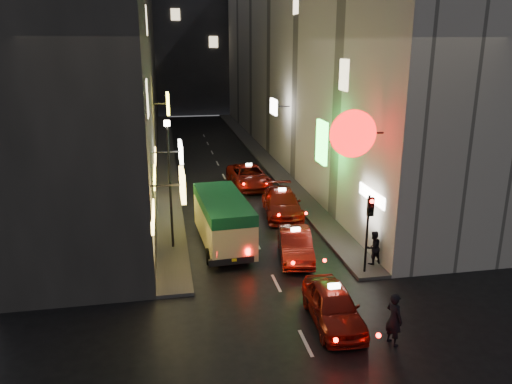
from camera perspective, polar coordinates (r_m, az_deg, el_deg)
building_left at (r=44.34m, az=-15.84°, el=15.01°), size 7.63×52.01×18.00m
building_right at (r=45.89m, az=5.24°, el=15.57°), size 8.41×52.00×18.00m
building_far at (r=76.32m, az=-7.66°, el=17.38°), size 30.00×10.00×22.00m
sidewalk_left at (r=45.24m, az=-10.22°, el=3.96°), size 1.50×52.00×0.15m
sidewalk_right at (r=46.05m, az=0.44°, el=4.45°), size 1.50×52.00×0.15m
minibus at (r=24.61m, az=-3.80°, el=-2.74°), size 2.48×6.11×2.58m
taxi_near at (r=18.58m, az=8.82°, el=-12.40°), size 2.28×5.15×1.78m
taxi_second at (r=23.62m, az=4.51°, el=-5.76°), size 2.80×5.23×1.75m
taxi_third at (r=29.41m, az=2.98°, el=-1.03°), size 2.77×5.64×1.90m
taxi_far at (r=35.32m, az=-0.82°, el=2.02°), size 2.53×5.60×1.92m
pedestrian_crossing at (r=17.72m, az=15.53°, el=-13.46°), size 0.64×0.80×2.12m
pedestrian_sidewalk at (r=23.20m, az=13.27°, el=-5.96°), size 0.76×0.59×1.77m
traffic_light at (r=21.64m, az=12.82°, el=-2.90°), size 0.26×0.43×3.50m
lamp_post at (r=23.96m, az=-9.85°, el=1.76°), size 0.28×0.28×6.22m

